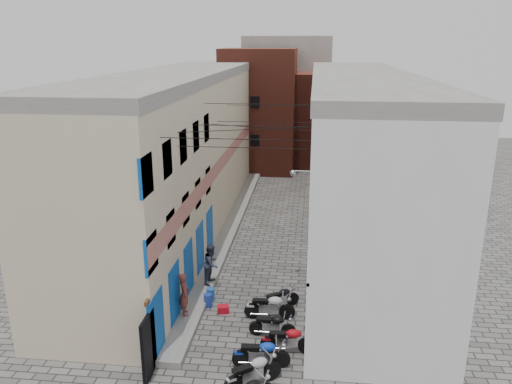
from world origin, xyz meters
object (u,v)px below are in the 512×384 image
at_px(motorcycle_f, 270,305).
at_px(motorcycle_b, 253,371).
at_px(motorcycle_c, 261,352).
at_px(person_a, 184,294).
at_px(water_jug_far, 211,294).
at_px(person_b, 212,264).
at_px(water_jug_near, 208,300).
at_px(red_crate, 223,309).
at_px(motorcycle_d, 288,339).
at_px(motorcycle_g, 280,297).
at_px(motorcycle_e, 272,324).

bearing_deg(motorcycle_f, motorcycle_b, -5.19).
bearing_deg(motorcycle_b, motorcycle_c, 135.66).
xyz_separation_m(person_a, water_jug_far, (0.68, 1.65, -0.86)).
height_order(person_a, person_b, person_b).
xyz_separation_m(motorcycle_f, person_a, (-3.31, -0.47, 0.54)).
distance_m(water_jug_near, red_crate, 0.82).
bearing_deg(motorcycle_f, red_crate, -100.18).
bearing_deg(motorcycle_d, water_jug_far, -137.84).
bearing_deg(water_jug_near, motorcycle_c, -55.17).
bearing_deg(motorcycle_b, motorcycle_d, 117.06).
bearing_deg(motorcycle_d, motorcycle_f, -162.83).
bearing_deg(motorcycle_c, motorcycle_g, 169.85).
bearing_deg(motorcycle_d, person_a, -116.06).
height_order(motorcycle_g, water_jug_far, motorcycle_g).
bearing_deg(motorcycle_b, red_crate, 165.89).
height_order(person_b, water_jug_near, person_b).
height_order(motorcycle_c, person_a, person_a).
xyz_separation_m(motorcycle_c, motorcycle_d, (0.84, 0.92, -0.01)).
distance_m(motorcycle_f, water_jug_near, 2.72).
xyz_separation_m(motorcycle_e, person_a, (-3.52, 0.76, 0.62)).
bearing_deg(motorcycle_g, person_b, -148.01).
xyz_separation_m(motorcycle_d, motorcycle_e, (-0.62, 0.96, -0.06)).
distance_m(motorcycle_f, red_crate, 1.98).
distance_m(person_a, water_jug_far, 1.98).
bearing_deg(water_jug_near, motorcycle_e, -33.46).
height_order(motorcycle_f, motorcycle_g, motorcycle_f).
distance_m(motorcycle_b, person_a, 4.86).
bearing_deg(water_jug_far, red_crate, -53.06).
height_order(motorcycle_c, motorcycle_f, motorcycle_f).
xyz_separation_m(motorcycle_c, motorcycle_f, (0.02, 3.10, 0.01)).
relative_size(person_b, red_crate, 3.98).
bearing_deg(person_b, motorcycle_b, -145.23).
relative_size(motorcycle_g, water_jug_far, 3.28).
height_order(motorcycle_e, person_a, person_a).
bearing_deg(red_crate, water_jug_near, 150.54).
xyz_separation_m(motorcycle_c, water_jug_far, (-2.61, 4.29, -0.30)).
height_order(water_jug_far, red_crate, water_jug_far).
relative_size(motorcycle_f, person_b, 1.11).
height_order(motorcycle_c, motorcycle_e, motorcycle_c).
xyz_separation_m(motorcycle_b, motorcycle_c, (0.15, 1.03, -0.02)).
distance_m(person_b, red_crate, 2.45).
xyz_separation_m(motorcycle_d, water_jug_far, (-3.45, 3.37, -0.30)).
bearing_deg(motorcycle_c, person_b, -157.65).
bearing_deg(motorcycle_c, motorcycle_d, 132.71).
relative_size(motorcycle_b, motorcycle_d, 1.05).
bearing_deg(person_a, person_b, -28.84).
relative_size(motorcycle_g, water_jug_near, 3.20).
bearing_deg(water_jug_far, person_a, -112.48).
bearing_deg(red_crate, motorcycle_e, -34.71).
height_order(motorcycle_c, motorcycle_g, motorcycle_c).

